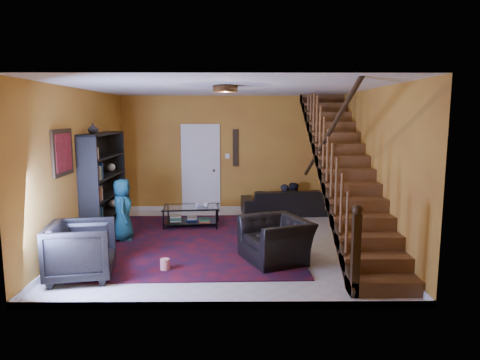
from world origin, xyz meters
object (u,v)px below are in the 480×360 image
object	(u,v)px
bookshelf	(104,186)
sofa	(286,202)
armchair_left	(81,250)
coffee_table	(191,215)
armchair_right	(276,240)

from	to	relation	value
bookshelf	sofa	bearing A→B (deg)	24.43
armchair_left	coffee_table	world-z (taller)	armchair_left
sofa	armchair_left	xyz separation A→B (m)	(-3.39, -4.03, 0.11)
bookshelf	coffee_table	distance (m)	1.86
armchair_right	bookshelf	bearing A→B (deg)	-138.98
bookshelf	armchair_right	size ratio (longest dim) A/B	1.88
armchair_left	coffee_table	xyz separation A→B (m)	(1.27, 2.90, -0.16)
sofa	armchair_right	size ratio (longest dim) A/B	1.93
armchair_left	armchair_right	distance (m)	2.95
bookshelf	armchair_left	xyz separation A→B (m)	(0.35, -2.33, -0.55)
bookshelf	sofa	world-z (taller)	bookshelf
bookshelf	armchair_left	world-z (taller)	bookshelf
bookshelf	armchair_right	distance (m)	3.64
armchair_right	coffee_table	distance (m)	2.68
coffee_table	armchair_right	bearing A→B (deg)	-53.65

